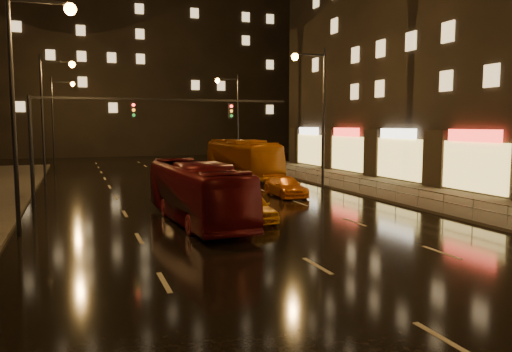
# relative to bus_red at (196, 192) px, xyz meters

# --- Properties ---
(ground) EXTENTS (140.00, 140.00, 0.00)m
(ground) POSITION_rel_bus_red_xyz_m (1.98, 7.35, -1.43)
(ground) COLOR black
(ground) RESTS_ON ground
(sidewalk_right) EXTENTS (7.00, 70.00, 0.15)m
(sidewalk_right) POSITION_rel_bus_red_xyz_m (15.48, 2.35, -1.35)
(sidewalk_right) COLOR #38332D
(sidewalk_right) RESTS_ON ground
(building_distant) EXTENTS (44.00, 16.00, 36.00)m
(building_distant) POSITION_rel_bus_red_xyz_m (5.98, 59.35, 16.57)
(building_distant) COLOR black
(building_distant) RESTS_ON ground
(traffic_signal) EXTENTS (15.31, 0.32, 6.20)m
(traffic_signal) POSITION_rel_bus_red_xyz_m (-3.08, 7.35, 3.31)
(traffic_signal) COLOR black
(traffic_signal) RESTS_ON ground
(railing_right) EXTENTS (0.05, 56.00, 1.00)m
(railing_right) POSITION_rel_bus_red_xyz_m (12.18, 5.35, -0.53)
(railing_right) COLOR #99999E
(railing_right) RESTS_ON sidewalk_right
(bus_red) EXTENTS (2.94, 10.37, 2.86)m
(bus_red) POSITION_rel_bus_red_xyz_m (0.00, 0.00, 0.00)
(bus_red) COLOR #580C12
(bus_red) RESTS_ON ground
(bus_curb) EXTENTS (3.15, 12.01, 3.32)m
(bus_curb) POSITION_rel_bus_red_xyz_m (8.17, 17.73, 0.23)
(bus_curb) COLOR #AB5711
(bus_curb) RESTS_ON ground
(taxi_near) EXTENTS (1.76, 4.02, 1.34)m
(taxi_near) POSITION_rel_bus_red_xyz_m (2.48, -0.65, -0.76)
(taxi_near) COLOR orange
(taxi_near) RESTS_ON ground
(taxi_far) EXTENTS (1.79, 4.34, 1.26)m
(taxi_far) POSITION_rel_bus_red_xyz_m (7.36, 6.41, -0.80)
(taxi_far) COLOR orange
(taxi_far) RESTS_ON ground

